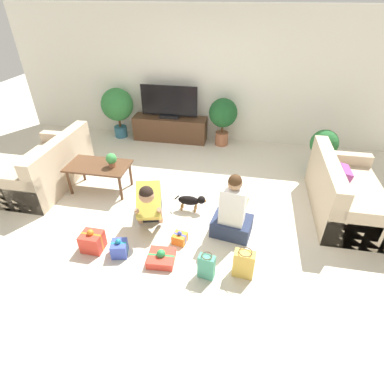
% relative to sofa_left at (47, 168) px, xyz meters
% --- Properties ---
extents(ground_plane, '(16.00, 16.00, 0.00)m').
position_rel_sofa_left_xyz_m(ground_plane, '(2.38, -0.20, -0.29)').
color(ground_plane, beige).
extents(wall_back, '(8.40, 0.06, 2.60)m').
position_rel_sofa_left_xyz_m(wall_back, '(2.38, 2.43, 1.01)').
color(wall_back, white).
rests_on(wall_back, ground_plane).
extents(sofa_left, '(0.93, 1.70, 0.83)m').
position_rel_sofa_left_xyz_m(sofa_left, '(0.00, 0.00, 0.00)').
color(sofa_left, '#C6B293').
rests_on(sofa_left, ground_plane).
extents(sofa_right, '(0.93, 1.70, 0.83)m').
position_rel_sofa_left_xyz_m(sofa_right, '(4.75, 0.12, -0.00)').
color(sofa_right, '#C6B293').
rests_on(sofa_right, ground_plane).
extents(coffee_table, '(0.99, 0.57, 0.46)m').
position_rel_sofa_left_xyz_m(coffee_table, '(0.96, -0.02, 0.12)').
color(coffee_table, brown).
rests_on(coffee_table, ground_plane).
extents(tv_console, '(1.59, 0.42, 0.51)m').
position_rel_sofa_left_xyz_m(tv_console, '(1.59, 2.15, -0.04)').
color(tv_console, brown).
rests_on(tv_console, ground_plane).
extents(tv, '(1.20, 0.20, 0.67)m').
position_rel_sofa_left_xyz_m(tv, '(1.59, 2.15, 0.52)').
color(tv, black).
rests_on(tv, tv_console).
extents(potted_plant_back_left, '(0.68, 0.68, 1.08)m').
position_rel_sofa_left_xyz_m(potted_plant_back_left, '(0.45, 2.10, 0.41)').
color(potted_plant_back_left, '#336B84').
rests_on(potted_plant_back_left, ground_plane).
extents(potted_plant_corner_right, '(0.48, 0.48, 0.79)m').
position_rel_sofa_left_xyz_m(potted_plant_corner_right, '(4.61, 1.32, 0.20)').
color(potted_plant_corner_right, '#336B84').
rests_on(potted_plant_corner_right, ground_plane).
extents(potted_plant_back_right, '(0.58, 0.58, 0.99)m').
position_rel_sofa_left_xyz_m(potted_plant_back_right, '(2.74, 2.10, 0.36)').
color(potted_plant_back_right, '#A36042').
rests_on(potted_plant_back_right, ground_plane).
extents(person_kneeling, '(0.50, 0.82, 0.79)m').
position_rel_sofa_left_xyz_m(person_kneeling, '(2.02, -0.68, 0.06)').
color(person_kneeling, '#23232D').
rests_on(person_kneeling, ground_plane).
extents(person_sitting, '(0.58, 0.54, 0.96)m').
position_rel_sofa_left_xyz_m(person_sitting, '(3.17, -0.72, 0.05)').
color(person_sitting, '#283351').
rests_on(person_sitting, ground_plane).
extents(dog, '(0.49, 0.13, 0.27)m').
position_rel_sofa_left_xyz_m(dog, '(2.54, -0.30, -0.11)').
color(dog, black).
rests_on(dog, ground_plane).
extents(gift_box_a, '(0.34, 0.33, 0.18)m').
position_rel_sofa_left_xyz_m(gift_box_a, '(2.37, -1.39, -0.23)').
color(gift_box_a, red).
rests_on(gift_box_a, ground_plane).
extents(gift_box_b, '(0.27, 0.24, 0.32)m').
position_rel_sofa_left_xyz_m(gift_box_b, '(1.45, -1.34, -0.16)').
color(gift_box_b, red).
rests_on(gift_box_b, ground_plane).
extents(gift_box_c, '(0.20, 0.20, 0.19)m').
position_rel_sofa_left_xyz_m(gift_box_c, '(2.52, -1.02, -0.22)').
color(gift_box_c, orange).
rests_on(gift_box_c, ground_plane).
extents(gift_box_d, '(0.23, 0.24, 0.25)m').
position_rel_sofa_left_xyz_m(gift_box_d, '(1.82, -1.37, -0.19)').
color(gift_box_d, '#3D51BC').
rests_on(gift_box_d, ground_plane).
extents(gift_bag_a, '(0.25, 0.17, 0.38)m').
position_rel_sofa_left_xyz_m(gift_bag_a, '(3.37, -1.41, -0.11)').
color(gift_bag_a, '#E5B74C').
rests_on(gift_bag_a, ground_plane).
extents(gift_bag_b, '(0.20, 0.14, 0.34)m').
position_rel_sofa_left_xyz_m(gift_bag_b, '(2.95, -1.52, -0.13)').
color(gift_bag_b, '#4CA384').
rests_on(gift_bag_b, ground_plane).
extents(tabletop_plant, '(0.17, 0.17, 0.22)m').
position_rel_sofa_left_xyz_m(tabletop_plant, '(1.20, -0.01, 0.30)').
color(tabletop_plant, '#A36042').
rests_on(tabletop_plant, coffee_table).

